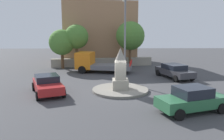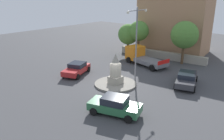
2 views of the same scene
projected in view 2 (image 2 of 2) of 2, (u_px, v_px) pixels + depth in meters
The scene contains 13 objects.
ground_plane at pixel (115, 85), 24.45m from camera, with size 80.00×80.00×0.00m, color #424244.
traffic_island at pixel (115, 84), 24.42m from camera, with size 4.43×4.43×0.18m, color gray.
monument at pixel (116, 70), 23.93m from camera, with size 1.23×1.23×3.24m.
streetlamp at pixel (136, 37), 24.53m from camera, with size 3.46×0.28×7.89m.
car_dark_grey_near_island at pixel (187, 79), 24.08m from camera, with size 4.83×3.14×1.39m.
car_green_parked_right at pixel (115, 105), 18.33m from camera, with size 2.95×4.50×1.54m.
car_red_passing at pixel (77, 69), 27.28m from camera, with size 4.50×3.23×1.40m.
truck_orange_parked_left at pixel (142, 57), 31.28m from camera, with size 3.51×6.46×2.25m.
stone_boundary_wall at pixel (161, 55), 34.03m from camera, with size 13.11×0.70×1.08m, color #9E9687.
corner_building at pixel (175, 25), 36.71m from camera, with size 10.20×6.86×8.61m, color #A87A56.
tree_near_wall at pixel (128, 34), 35.06m from camera, with size 3.11×3.11×4.80m.
tree_mid_cluster at pixel (185, 35), 30.33m from camera, with size 3.63×3.63×5.80m.
tree_far_corner at pixel (139, 31), 33.92m from camera, with size 2.95×2.95×5.38m.
Camera 2 is at (17.32, 14.62, 9.31)m, focal length 36.97 mm.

